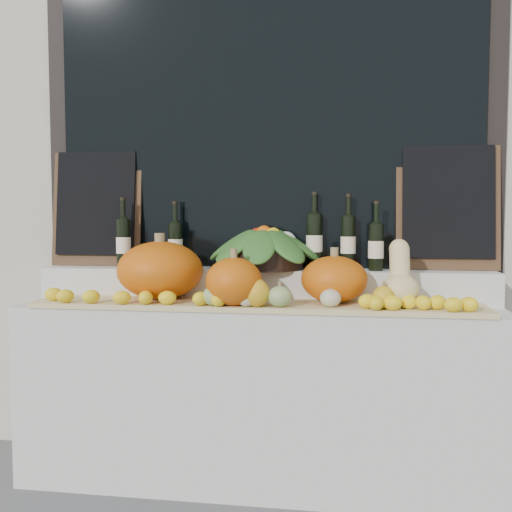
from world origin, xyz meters
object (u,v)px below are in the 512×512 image
at_px(pumpkin_left, 160,270).
at_px(produce_bowl, 264,248).
at_px(butternut_squash, 400,279).
at_px(wine_bottle_tall, 314,241).
at_px(pumpkin_right, 334,279).

bearing_deg(pumpkin_left, produce_bowl, 21.92).
relative_size(butternut_squash, wine_bottle_tall, 0.76).
xyz_separation_m(pumpkin_right, butternut_squash, (0.29, -0.06, 0.01)).
bearing_deg(pumpkin_left, pumpkin_right, -0.08).
xyz_separation_m(produce_bowl, wine_bottle_tall, (0.25, 0.06, 0.03)).
relative_size(pumpkin_left, produce_bowl, 0.69).
distance_m(pumpkin_right, produce_bowl, 0.43).
xyz_separation_m(butternut_squash, produce_bowl, (-0.65, 0.26, 0.12)).
relative_size(pumpkin_left, butternut_squash, 1.40).
relative_size(pumpkin_right, wine_bottle_tall, 0.79).
bearing_deg(wine_bottle_tall, butternut_squash, -38.15).
bearing_deg(pumpkin_left, wine_bottle_tall, 18.88).
xyz_separation_m(pumpkin_left, wine_bottle_tall, (0.74, 0.25, 0.14)).
distance_m(pumpkin_right, wine_bottle_tall, 0.32).
bearing_deg(wine_bottle_tall, pumpkin_right, -67.52).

